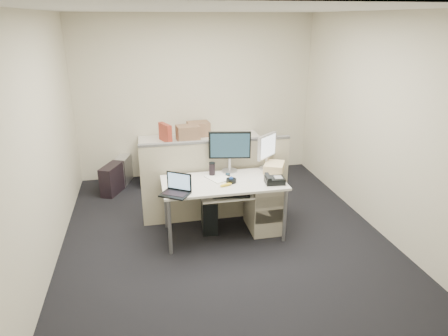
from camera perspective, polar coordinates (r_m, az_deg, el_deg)
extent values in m
cube|color=black|center=(5.23, -0.09, -9.39)|extent=(4.00, 4.50, 0.01)
cube|color=white|center=(4.53, -0.11, 21.75)|extent=(4.00, 4.50, 0.01)
cube|color=beige|center=(6.86, -4.00, 10.00)|extent=(4.00, 0.02, 2.70)
cube|color=beige|center=(2.69, 9.85, -7.76)|extent=(4.00, 0.02, 2.70)
cube|color=beige|center=(4.73, -24.58, 3.26)|extent=(0.02, 4.50, 2.70)
cube|color=beige|center=(5.46, 21.03, 5.89)|extent=(0.02, 4.50, 2.70)
cube|color=white|center=(4.91, -0.10, -2.10)|extent=(1.50, 0.75, 0.03)
cylinder|color=slate|center=(4.70, -7.75, -8.38)|extent=(0.04, 0.04, 0.70)
cylinder|color=slate|center=(5.27, -8.32, -5.00)|extent=(0.04, 0.04, 0.70)
cylinder|color=slate|center=(4.96, 8.68, -6.74)|extent=(0.04, 0.04, 0.70)
cylinder|color=slate|center=(5.51, 6.36, -3.72)|extent=(0.04, 0.04, 0.70)
cube|color=white|center=(4.79, 0.34, -3.96)|extent=(0.62, 0.32, 0.02)
cube|color=#AEA892|center=(5.24, 5.71, -5.33)|extent=(0.40, 0.55, 0.65)
cube|color=tan|center=(5.38, -1.07, -1.92)|extent=(2.00, 0.06, 1.10)
cube|color=#AEA892|center=(6.81, -3.42, 1.30)|extent=(2.00, 0.60, 0.72)
cube|color=black|center=(5.13, 0.81, 2.32)|extent=(0.57, 0.30, 0.54)
cube|color=#B7B7BC|center=(5.27, 6.12, 2.30)|extent=(0.42, 0.39, 0.47)
cube|color=black|center=(4.52, -7.09, -2.51)|extent=(0.39, 0.36, 0.23)
cylinder|color=black|center=(4.87, 1.04, -1.81)|extent=(0.13, 0.13, 0.05)
cube|color=black|center=(4.88, 7.25, -1.76)|extent=(0.25, 0.21, 0.07)
cube|color=white|center=(5.00, -0.84, -1.39)|extent=(0.35, 0.38, 0.01)
cube|color=#F9E345|center=(4.89, -0.56, -1.92)|extent=(0.09, 0.09, 0.01)
cylinder|color=black|center=(5.06, -1.72, -0.23)|extent=(0.09, 0.09, 0.16)
ellipsoid|color=yellow|center=(4.76, 0.27, -2.41)|extent=(0.17, 0.09, 0.04)
cube|color=black|center=(5.10, 0.54, -0.93)|extent=(0.08, 0.12, 0.01)
cube|color=beige|center=(5.24, 7.18, 0.11)|extent=(0.35, 0.38, 0.12)
cube|color=black|center=(4.75, 1.04, -3.85)|extent=(0.46, 0.24, 0.02)
cube|color=black|center=(5.27, -2.15, -6.36)|extent=(0.23, 0.49, 0.44)
cube|color=black|center=(6.53, -15.66, -1.54)|extent=(0.38, 0.53, 0.46)
cube|color=#B7B7BC|center=(6.90, -14.25, -0.29)|extent=(0.31, 0.51, 0.44)
cube|color=#936E55|center=(6.52, -5.19, 4.92)|extent=(0.38, 0.30, 0.27)
cube|color=#936E55|center=(6.78, -3.66, 5.52)|extent=(0.38, 0.31, 0.26)
cube|color=#A73726|center=(6.51, -8.39, 4.94)|extent=(0.20, 0.34, 0.31)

